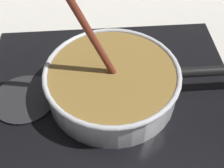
% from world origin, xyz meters
% --- Properties ---
extents(hob_plate, '(0.56, 0.48, 0.01)m').
position_xyz_m(hob_plate, '(-0.02, 0.24, 0.01)').
color(hob_plate, black).
rests_on(hob_plate, ground).
extents(burner_ring, '(0.17, 0.17, 0.01)m').
position_xyz_m(burner_ring, '(-0.02, 0.24, 0.02)').
color(burner_ring, '#592D0C').
rests_on(burner_ring, hob_plate).
extents(spare_burner, '(0.14, 0.14, 0.01)m').
position_xyz_m(spare_burner, '(-0.21, 0.24, 0.01)').
color(spare_burner, '#262628').
rests_on(spare_burner, hob_plate).
extents(cooking_pan, '(0.44, 0.29, 0.32)m').
position_xyz_m(cooking_pan, '(-0.02, 0.24, 0.05)').
color(cooking_pan, silver).
rests_on(cooking_pan, hob_plate).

